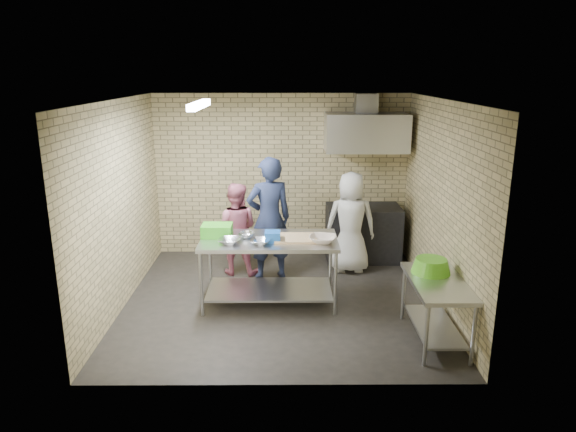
% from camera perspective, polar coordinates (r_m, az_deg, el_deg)
% --- Properties ---
extents(floor, '(4.20, 4.20, 0.00)m').
position_cam_1_polar(floor, '(7.27, -0.79, -9.19)').
color(floor, black).
rests_on(floor, ground).
extents(ceiling, '(4.20, 4.20, 0.00)m').
position_cam_1_polar(ceiling, '(6.60, -0.88, 12.58)').
color(ceiling, black).
rests_on(ceiling, ground).
extents(back_wall, '(4.20, 0.06, 2.70)m').
position_cam_1_polar(back_wall, '(8.76, -0.72, 4.44)').
color(back_wall, tan).
rests_on(back_wall, ground).
extents(front_wall, '(4.20, 0.06, 2.70)m').
position_cam_1_polar(front_wall, '(4.90, -1.03, -4.70)').
color(front_wall, tan).
rests_on(front_wall, ground).
extents(left_wall, '(0.06, 4.00, 2.70)m').
position_cam_1_polar(left_wall, '(7.15, -17.92, 1.08)').
color(left_wall, tan).
rests_on(left_wall, ground).
extents(right_wall, '(0.06, 4.00, 2.70)m').
position_cam_1_polar(right_wall, '(7.11, 16.35, 1.14)').
color(right_wall, tan).
rests_on(right_wall, ground).
extents(prep_table, '(1.81, 0.90, 0.90)m').
position_cam_1_polar(prep_table, '(7.06, -2.05, -5.99)').
color(prep_table, '#B7B9BE').
rests_on(prep_table, floor).
extents(side_counter, '(0.60, 1.20, 0.75)m').
position_cam_1_polar(side_counter, '(6.36, 15.82, -9.92)').
color(side_counter, silver).
rests_on(side_counter, floor).
extents(stove, '(1.20, 0.70, 0.90)m').
position_cam_1_polar(stove, '(8.74, 8.17, -1.84)').
color(stove, black).
rests_on(stove, floor).
extents(range_hood, '(1.30, 0.60, 0.60)m').
position_cam_1_polar(range_hood, '(8.45, 8.56, 9.00)').
color(range_hood, silver).
rests_on(range_hood, back_wall).
extents(hood_duct, '(0.35, 0.30, 0.30)m').
position_cam_1_polar(hood_duct, '(8.56, 8.53, 12.11)').
color(hood_duct, '#A5A8AD').
rests_on(hood_duct, back_wall).
extents(wall_shelf, '(0.80, 0.20, 0.04)m').
position_cam_1_polar(wall_shelf, '(8.71, 10.29, 7.92)').
color(wall_shelf, '#3F2B19').
rests_on(wall_shelf, back_wall).
extents(fluorescent_fixture, '(0.10, 1.25, 0.08)m').
position_cam_1_polar(fluorescent_fixture, '(6.69, -9.66, 11.89)').
color(fluorescent_fixture, white).
rests_on(fluorescent_fixture, ceiling).
extents(green_crate, '(0.40, 0.30, 0.16)m').
position_cam_1_polar(green_crate, '(7.05, -7.76, -1.56)').
color(green_crate, green).
rests_on(green_crate, prep_table).
extents(blue_tub, '(0.20, 0.20, 0.13)m').
position_cam_1_polar(blue_tub, '(6.79, -1.70, -2.24)').
color(blue_tub, '#1754B0').
rests_on(blue_tub, prep_table).
extents(cutting_board, '(0.55, 0.42, 0.03)m').
position_cam_1_polar(cutting_board, '(6.88, 0.82, -2.43)').
color(cutting_board, tan).
rests_on(cutting_board, prep_table).
extents(mixing_bowl_a, '(0.34, 0.34, 0.07)m').
position_cam_1_polar(mixing_bowl_a, '(6.74, -6.40, -2.74)').
color(mixing_bowl_a, silver).
rests_on(mixing_bowl_a, prep_table).
extents(mixing_bowl_b, '(0.26, 0.26, 0.07)m').
position_cam_1_polar(mixing_bowl_b, '(6.96, -4.55, -2.11)').
color(mixing_bowl_b, '#B1B5B9').
rests_on(mixing_bowl_b, prep_table).
extents(mixing_bowl_c, '(0.31, 0.31, 0.06)m').
position_cam_1_polar(mixing_bowl_c, '(6.69, -3.01, -2.83)').
color(mixing_bowl_c, '#B3B6BA').
rests_on(mixing_bowl_c, prep_table).
extents(ceramic_bowl, '(0.41, 0.41, 0.09)m').
position_cam_1_polar(ceramic_bowl, '(6.76, 3.81, -2.54)').
color(ceramic_bowl, beige).
rests_on(ceramic_bowl, prep_table).
extents(green_basin, '(0.46, 0.46, 0.17)m').
position_cam_1_polar(green_basin, '(6.39, 15.35, -5.24)').
color(green_basin, '#59C626').
rests_on(green_basin, side_counter).
extents(bottle_red, '(0.07, 0.07, 0.18)m').
position_cam_1_polar(bottle_red, '(8.65, 8.68, 8.68)').
color(bottle_red, '#B22619').
rests_on(bottle_red, wall_shelf).
extents(bottle_green, '(0.06, 0.06, 0.15)m').
position_cam_1_polar(bottle_green, '(8.72, 11.30, 8.52)').
color(bottle_green, green).
rests_on(bottle_green, wall_shelf).
extents(man_navy, '(0.78, 0.62, 1.86)m').
position_cam_1_polar(man_navy, '(7.73, -2.08, -0.31)').
color(man_navy, '#141832').
rests_on(man_navy, floor).
extents(woman_pink, '(0.75, 0.62, 1.43)m').
position_cam_1_polar(woman_pink, '(8.01, -5.73, -1.41)').
color(woman_pink, '#CC6C84').
rests_on(woman_pink, floor).
extents(woman_white, '(0.77, 0.51, 1.58)m').
position_cam_1_polar(woman_white, '(8.10, 6.86, -0.70)').
color(woman_white, silver).
rests_on(woman_white, floor).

